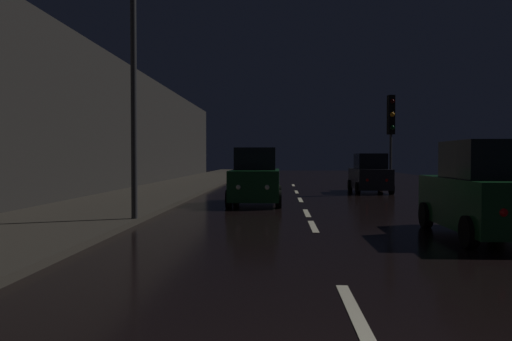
{
  "coord_description": "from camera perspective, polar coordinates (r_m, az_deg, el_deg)",
  "views": [
    {
      "loc": [
        -0.85,
        -2.85,
        1.77
      ],
      "look_at": [
        -1.66,
        13.94,
        1.34
      ],
      "focal_mm": 35.3,
      "sensor_mm": 36.0,
      "label": 1
    }
  ],
  "objects": [
    {
      "name": "sidewalk_left",
      "position": [
        28.04,
        -9.58,
        -2.03
      ],
      "size": [
        4.4,
        84.0,
        0.15
      ],
      "primitive_type": "cube",
      "color": "#38332B",
      "rests_on": "ground"
    },
    {
      "name": "traffic_light_far_right",
      "position": [
        25.36,
        15.06,
        5.28
      ],
      "size": [
        0.35,
        0.48,
        4.8
      ],
      "rotation": [
        0.0,
        0.0,
        -1.44
      ],
      "color": "#38383A",
      "rests_on": "ground"
    },
    {
      "name": "car_parked_right_near",
      "position": [
        12.33,
        24.57,
        -2.34
      ],
      "size": [
        1.97,
        4.27,
        2.15
      ],
      "rotation": [
        0.0,
        0.0,
        1.57
      ],
      "color": "#0F3819",
      "rests_on": "ground"
    },
    {
      "name": "building_facade_left",
      "position": [
        25.4,
        -17.08,
        5.11
      ],
      "size": [
        0.8,
        63.0,
        6.83
      ],
      "primitive_type": "cube",
      "color": "#2D2B28",
      "rests_on": "ground"
    },
    {
      "name": "ground",
      "position": [
        27.42,
        4.52,
        -2.27
      ],
      "size": [
        26.06,
        84.0,
        0.02
      ],
      "primitive_type": "cube",
      "color": "black"
    },
    {
      "name": "car_parked_right_far",
      "position": [
        26.29,
        12.77,
        -0.46
      ],
      "size": [
        1.82,
        3.94,
        1.98
      ],
      "rotation": [
        0.0,
        0.0,
        1.57
      ],
      "color": "black",
      "rests_on": "ground"
    },
    {
      "name": "streetlamp_overhead",
      "position": [
        13.91,
        -11.82,
        13.26
      ],
      "size": [
        1.7,
        0.44,
        6.94
      ],
      "color": "#2D2D30",
      "rests_on": "ground"
    },
    {
      "name": "car_approaching_headlights",
      "position": [
        19.17,
        -0.04,
        -0.9
      ],
      "size": [
        1.97,
        4.26,
        2.15
      ],
      "rotation": [
        0.0,
        0.0,
        -1.57
      ],
      "color": "#0F3819",
      "rests_on": "ground"
    },
    {
      "name": "lane_centerline",
      "position": [
        19.1,
        5.3,
        -3.85
      ],
      "size": [
        0.16,
        28.56,
        0.01
      ],
      "color": "beige",
      "rests_on": "ground"
    }
  ]
}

